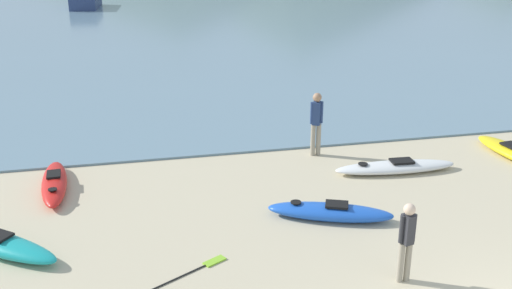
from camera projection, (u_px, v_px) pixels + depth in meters
kayak_on_sand_1 at (395, 167)px, 15.20m from camera, size 3.19×0.87×0.32m
kayak_on_sand_2 at (54, 183)px, 14.20m from camera, size 0.74×2.71×0.37m
kayak_on_sand_4 at (330, 212)px, 12.80m from camera, size 2.74×1.59×0.38m
person_near_foreground at (407, 238)px, 10.35m from camera, size 0.31×0.24×1.52m
person_near_waterline at (316, 120)px, 16.00m from camera, size 0.35×0.30×1.75m
moored_boat_2 at (86, 1)px, 42.99m from camera, size 2.18×3.73×1.02m
loose_paddle at (162, 285)px, 10.50m from camera, size 2.51×1.53×0.03m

